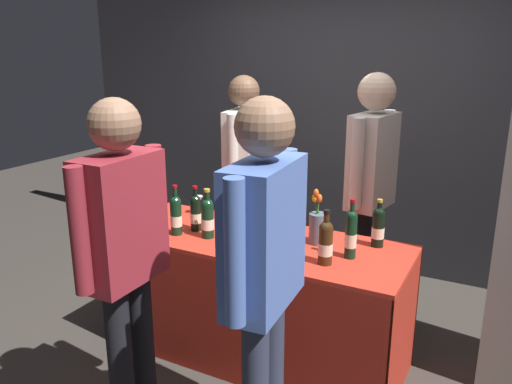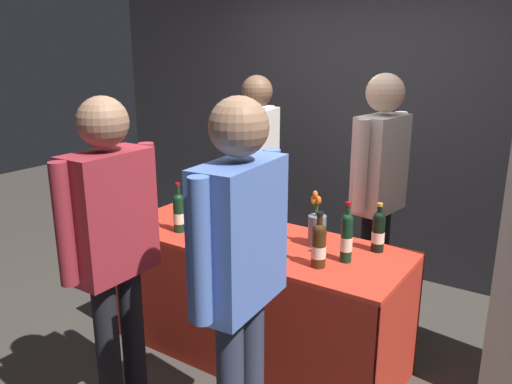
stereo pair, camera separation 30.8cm
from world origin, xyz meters
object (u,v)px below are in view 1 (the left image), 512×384
Objects in this scene: featured_wine_bottle at (270,206)px; taster_foreground_right at (264,261)px; flower_vase at (318,226)px; display_bottle_0 at (245,225)px; vendor_presenter at (244,164)px; wine_glass_near_vendor at (198,201)px; tasting_table at (256,275)px.

taster_foreground_right reaches higher than featured_wine_bottle.
flower_vase is (0.39, -0.14, -0.03)m from featured_wine_bottle.
vendor_presenter reaches higher than display_bottle_0.
flower_vase reaches higher than wine_glass_near_vendor.
featured_wine_bottle is at bearing 31.55° from vendor_presenter.
wine_glass_near_vendor reaches higher than tasting_table.
wine_glass_near_vendor is 0.07× the size of taster_foreground_right.
display_bottle_0 is 0.44m from flower_vase.
vendor_presenter is at bearing 123.29° from tasting_table.
vendor_presenter is at bearing 132.48° from featured_wine_bottle.
vendor_presenter reaches higher than tasting_table.
featured_wine_bottle is 0.92× the size of flower_vase.
featured_wine_bottle is 0.41m from flower_vase.
flower_vase is at bearing -20.19° from featured_wine_bottle.
tasting_table is at bearing 89.89° from display_bottle_0.
featured_wine_bottle is at bearing 93.65° from display_bottle_0.
flower_vase is 0.20× the size of vendor_presenter.
featured_wine_bottle is 1.22m from taster_foreground_right.
vendor_presenter is (-0.52, 0.92, 0.12)m from display_bottle_0.
taster_foreground_right is (0.48, -0.71, 0.15)m from display_bottle_0.
taster_foreground_right is (0.12, -0.95, 0.17)m from flower_vase.
flower_vase is (0.36, 0.25, -0.02)m from display_bottle_0.
display_bottle_0 is 0.89× the size of flower_vase.
vendor_presenter reaches higher than wine_glass_near_vendor.
flower_vase reaches higher than display_bottle_0.
tasting_table is at bearing -163.35° from flower_vase.
display_bottle_0 is 0.87m from taster_foreground_right.
featured_wine_bottle is 1.03× the size of display_bottle_0.
display_bottle_0 is at bearing -90.11° from tasting_table.
flower_vase reaches higher than featured_wine_bottle.
tasting_table is 6.16× the size of display_bottle_0.
flower_vase is at bearing 41.35° from vendor_presenter.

